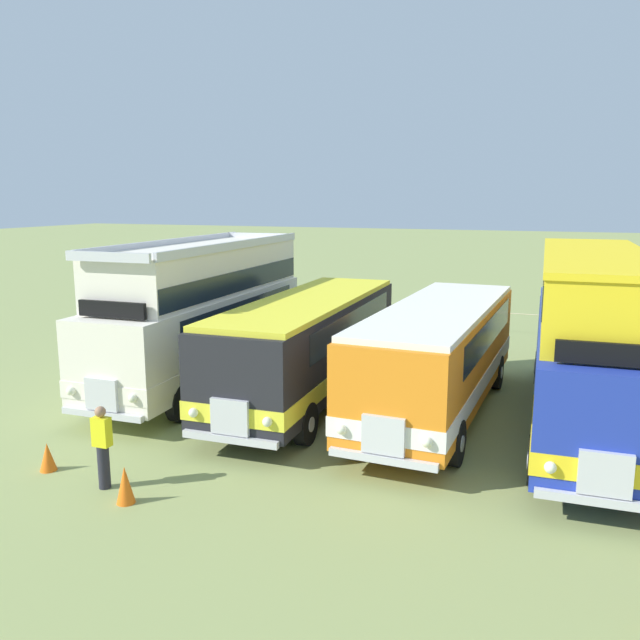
# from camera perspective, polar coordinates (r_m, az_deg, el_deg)

# --- Properties ---
(bus_first_in_row) EXTENTS (2.81, 10.16, 4.52)m
(bus_first_in_row) POSITION_cam_1_polar(r_m,az_deg,el_deg) (20.57, -10.18, 0.92)
(bus_first_in_row) COLOR silver
(bus_first_in_row) RESTS_ON ground
(bus_second_in_row) EXTENTS (2.77, 10.08, 2.99)m
(bus_second_in_row) POSITION_cam_1_polar(r_m,az_deg,el_deg) (18.66, -0.92, -1.82)
(bus_second_in_row) COLOR black
(bus_second_in_row) RESTS_ON ground
(bus_third_in_row) EXTENTS (2.92, 9.99, 2.99)m
(bus_third_in_row) POSITION_cam_1_polar(r_m,az_deg,el_deg) (17.71, 10.46, -2.69)
(bus_third_in_row) COLOR orange
(bus_third_in_row) RESTS_ON ground
(bus_fourth_in_row) EXTENTS (2.87, 11.35, 4.49)m
(bus_fourth_in_row) POSITION_cam_1_polar(r_m,az_deg,el_deg) (17.65, 22.74, -1.01)
(bus_fourth_in_row) COLOR #1E339E
(bus_fourth_in_row) RESTS_ON ground
(cone_near_end) EXTENTS (0.36, 0.36, 0.75)m
(cone_near_end) POSITION_cam_1_polar(r_m,az_deg,el_deg) (13.40, -16.78, -13.71)
(cone_near_end) COLOR orange
(cone_near_end) RESTS_ON ground
(cone_mid_row) EXTENTS (0.36, 0.36, 0.62)m
(cone_mid_row) POSITION_cam_1_polar(r_m,az_deg,el_deg) (15.44, -22.85, -11.04)
(cone_mid_row) COLOR orange
(cone_mid_row) RESTS_ON ground
(marshal_person) EXTENTS (0.36, 0.24, 1.73)m
(marshal_person) POSITION_cam_1_polar(r_m,az_deg,el_deg) (13.97, -18.60, -10.51)
(marshal_person) COLOR #23232D
(marshal_person) RESTS_ON ground
(rope_fence_line) EXTENTS (32.22, 0.08, 1.05)m
(rope_fence_line) POSITION_cam_1_polar(r_m,az_deg,el_deg) (28.86, 25.57, -0.51)
(rope_fence_line) COLOR #8C704C
(rope_fence_line) RESTS_ON ground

